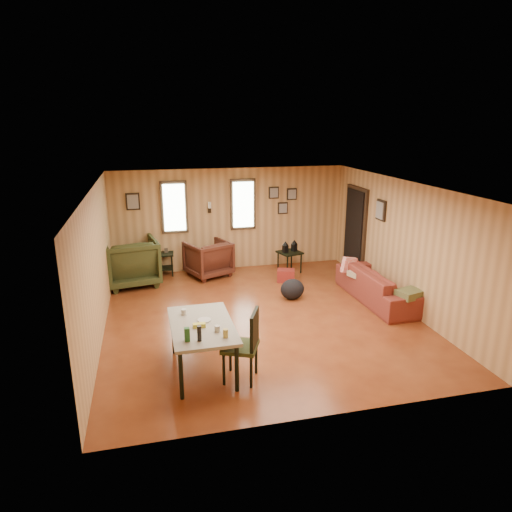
{
  "coord_description": "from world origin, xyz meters",
  "views": [
    {
      "loc": [
        -1.88,
        -7.43,
        3.46
      ],
      "look_at": [
        0.0,
        0.4,
        1.05
      ],
      "focal_mm": 32.0,
      "sensor_mm": 36.0,
      "label": 1
    }
  ],
  "objects_px": {
    "dining_table": "(202,329)",
    "recliner_brown": "(208,257)",
    "recliner_green": "(131,260)",
    "side_table": "(290,251)",
    "sofa": "(380,279)",
    "end_table": "(163,260)"
  },
  "relations": [
    {
      "from": "recliner_green",
      "to": "end_table",
      "type": "xyz_separation_m",
      "value": [
        0.68,
        0.52,
        -0.2
      ]
    },
    {
      "from": "end_table",
      "to": "recliner_brown",
      "type": "bearing_deg",
      "value": -17.93
    },
    {
      "from": "dining_table",
      "to": "recliner_brown",
      "type": "bearing_deg",
      "value": 80.43
    },
    {
      "from": "recliner_brown",
      "to": "end_table",
      "type": "xyz_separation_m",
      "value": [
        -1.02,
        0.33,
        -0.09
      ]
    },
    {
      "from": "recliner_green",
      "to": "dining_table",
      "type": "distance_m",
      "value": 4.09
    },
    {
      "from": "sofa",
      "to": "dining_table",
      "type": "distance_m",
      "value": 4.19
    },
    {
      "from": "recliner_green",
      "to": "side_table",
      "type": "bearing_deg",
      "value": 169.96
    },
    {
      "from": "recliner_brown",
      "to": "side_table",
      "type": "distance_m",
      "value": 1.9
    },
    {
      "from": "recliner_brown",
      "to": "recliner_green",
      "type": "distance_m",
      "value": 1.71
    },
    {
      "from": "recliner_brown",
      "to": "dining_table",
      "type": "relative_size",
      "value": 0.63
    },
    {
      "from": "side_table",
      "to": "dining_table",
      "type": "bearing_deg",
      "value": -122.69
    },
    {
      "from": "dining_table",
      "to": "recliner_green",
      "type": "bearing_deg",
      "value": 104.13
    },
    {
      "from": "recliner_green",
      "to": "end_table",
      "type": "bearing_deg",
      "value": -152.49
    },
    {
      "from": "sofa",
      "to": "side_table",
      "type": "distance_m",
      "value": 2.41
    },
    {
      "from": "recliner_brown",
      "to": "side_table",
      "type": "height_order",
      "value": "recliner_brown"
    },
    {
      "from": "recliner_brown",
      "to": "side_table",
      "type": "bearing_deg",
      "value": 151.0
    },
    {
      "from": "recliner_green",
      "to": "recliner_brown",
      "type": "bearing_deg",
      "value": 176.51
    },
    {
      "from": "sofa",
      "to": "end_table",
      "type": "bearing_deg",
      "value": 56.34
    },
    {
      "from": "recliner_brown",
      "to": "end_table",
      "type": "height_order",
      "value": "recliner_brown"
    },
    {
      "from": "recliner_brown",
      "to": "end_table",
      "type": "bearing_deg",
      "value": -40.94
    },
    {
      "from": "sofa",
      "to": "recliner_green",
      "type": "distance_m",
      "value": 5.24
    },
    {
      "from": "sofa",
      "to": "side_table",
      "type": "bearing_deg",
      "value": 28.96
    }
  ]
}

